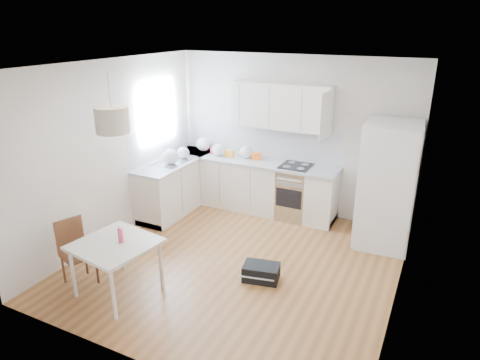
# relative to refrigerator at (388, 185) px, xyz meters

# --- Properties ---
(floor) EXTENTS (4.20, 4.20, 0.00)m
(floor) POSITION_rel_refrigerator_xyz_m (-1.72, -1.55, -0.93)
(floor) COLOR brown
(floor) RESTS_ON ground
(ceiling) EXTENTS (4.20, 4.20, 0.00)m
(ceiling) POSITION_rel_refrigerator_xyz_m (-1.72, -1.55, 1.77)
(ceiling) COLOR white
(ceiling) RESTS_ON wall_back
(wall_back) EXTENTS (4.20, 0.00, 4.20)m
(wall_back) POSITION_rel_refrigerator_xyz_m (-1.72, 0.55, 0.42)
(wall_back) COLOR beige
(wall_back) RESTS_ON floor
(wall_left) EXTENTS (0.00, 4.20, 4.20)m
(wall_left) POSITION_rel_refrigerator_xyz_m (-3.82, -1.55, 0.42)
(wall_left) COLOR beige
(wall_left) RESTS_ON floor
(wall_right) EXTENTS (0.00, 4.20, 4.20)m
(wall_right) POSITION_rel_refrigerator_xyz_m (0.38, -1.55, 0.42)
(wall_right) COLOR beige
(wall_right) RESTS_ON floor
(window_glassblock) EXTENTS (0.02, 1.00, 1.00)m
(window_glassblock) POSITION_rel_refrigerator_xyz_m (-3.81, -0.40, 0.82)
(window_glassblock) COLOR #BFE0F9
(window_glassblock) RESTS_ON wall_left
(cabinets_back) EXTENTS (3.00, 0.60, 0.88)m
(cabinets_back) POSITION_rel_refrigerator_xyz_m (-2.32, 0.25, -0.49)
(cabinets_back) COLOR silver
(cabinets_back) RESTS_ON floor
(cabinets_left) EXTENTS (0.60, 1.80, 0.88)m
(cabinets_left) POSITION_rel_refrigerator_xyz_m (-3.52, -0.35, -0.49)
(cabinets_left) COLOR silver
(cabinets_left) RESTS_ON floor
(counter_back) EXTENTS (3.02, 0.64, 0.04)m
(counter_back) POSITION_rel_refrigerator_xyz_m (-2.32, 0.25, -0.03)
(counter_back) COLOR #A9ABAE
(counter_back) RESTS_ON cabinets_back
(counter_left) EXTENTS (0.64, 1.82, 0.04)m
(counter_left) POSITION_rel_refrigerator_xyz_m (-3.52, -0.35, -0.03)
(counter_left) COLOR #A9ABAE
(counter_left) RESTS_ON cabinets_left
(backsplash_back) EXTENTS (3.00, 0.01, 0.58)m
(backsplash_back) POSITION_rel_refrigerator_xyz_m (-2.32, 0.54, 0.28)
(backsplash_back) COLOR silver
(backsplash_back) RESTS_ON wall_back
(backsplash_left) EXTENTS (0.01, 1.80, 0.58)m
(backsplash_left) POSITION_rel_refrigerator_xyz_m (-3.81, -0.35, 0.28)
(backsplash_left) COLOR silver
(backsplash_left) RESTS_ON wall_left
(upper_cabinets) EXTENTS (1.70, 0.32, 0.75)m
(upper_cabinets) POSITION_rel_refrigerator_xyz_m (-1.87, 0.39, 0.95)
(upper_cabinets) COLOR silver
(upper_cabinets) RESTS_ON wall_back
(range_oven) EXTENTS (0.50, 0.61, 0.88)m
(range_oven) POSITION_rel_refrigerator_xyz_m (-1.52, 0.25, -0.49)
(range_oven) COLOR #B3B5B8
(range_oven) RESTS_ON floor
(sink) EXTENTS (0.50, 0.80, 0.16)m
(sink) POSITION_rel_refrigerator_xyz_m (-3.52, -0.40, -0.01)
(sink) COLOR #B3B5B8
(sink) RESTS_ON counter_left
(refrigerator) EXTENTS (0.94, 0.98, 1.86)m
(refrigerator) POSITION_rel_refrigerator_xyz_m (0.00, 0.00, 0.00)
(refrigerator) COLOR white
(refrigerator) RESTS_ON floor
(dining_table) EXTENTS (1.01, 1.01, 0.70)m
(dining_table) POSITION_rel_refrigerator_xyz_m (-2.72, -2.82, -0.31)
(dining_table) COLOR beige
(dining_table) RESTS_ON floor
(dining_chair) EXTENTS (0.46, 0.46, 0.85)m
(dining_chair) POSITION_rel_refrigerator_xyz_m (-3.31, -2.88, -0.50)
(dining_chair) COLOR #452514
(dining_chair) RESTS_ON floor
(drink_bottle) EXTENTS (0.07, 0.07, 0.22)m
(drink_bottle) POSITION_rel_refrigerator_xyz_m (-2.66, -2.77, -0.12)
(drink_bottle) COLOR #D53B61
(drink_bottle) RESTS_ON dining_table
(gym_bag) EXTENTS (0.52, 0.39, 0.21)m
(gym_bag) POSITION_rel_refrigerator_xyz_m (-1.25, -1.78, -0.82)
(gym_bag) COLOR black
(gym_bag) RESTS_ON floor
(pendant_lamp) EXTENTS (0.48, 0.48, 0.29)m
(pendant_lamp) POSITION_rel_refrigerator_xyz_m (-2.65, -2.73, 1.25)
(pendant_lamp) COLOR #B6A58C
(pendant_lamp) RESTS_ON ceiling
(grocery_bag_a) EXTENTS (0.28, 0.23, 0.25)m
(grocery_bag_a) POSITION_rel_refrigerator_xyz_m (-3.37, 0.35, 0.12)
(grocery_bag_a) COLOR white
(grocery_bag_a) RESTS_ON counter_back
(grocery_bag_b) EXTENTS (0.25, 0.21, 0.22)m
(grocery_bag_b) POSITION_rel_refrigerator_xyz_m (-2.96, 0.19, 0.10)
(grocery_bag_b) COLOR white
(grocery_bag_b) RESTS_ON counter_back
(grocery_bag_c) EXTENTS (0.25, 0.21, 0.23)m
(grocery_bag_c) POSITION_rel_refrigerator_xyz_m (-2.46, 0.30, 0.10)
(grocery_bag_c) COLOR white
(grocery_bag_c) RESTS_ON counter_back
(grocery_bag_d) EXTENTS (0.22, 0.19, 0.20)m
(grocery_bag_d) POSITION_rel_refrigerator_xyz_m (-3.46, -0.19, 0.09)
(grocery_bag_d) COLOR white
(grocery_bag_d) RESTS_ON counter_back
(grocery_bag_e) EXTENTS (0.29, 0.24, 0.26)m
(grocery_bag_e) POSITION_rel_refrigerator_xyz_m (-3.47, -0.56, 0.12)
(grocery_bag_e) COLOR white
(grocery_bag_e) RESTS_ON counter_left
(snack_orange) EXTENTS (0.20, 0.17, 0.12)m
(snack_orange) POSITION_rel_refrigerator_xyz_m (-2.27, 0.31, 0.05)
(snack_orange) COLOR #F25D15
(snack_orange) RESTS_ON counter_back
(snack_yellow) EXTENTS (0.17, 0.11, 0.12)m
(snack_yellow) POSITION_rel_refrigerator_xyz_m (-2.78, 0.25, 0.05)
(snack_yellow) COLOR #FFAA28
(snack_yellow) RESTS_ON counter_back
(snack_red) EXTENTS (0.19, 0.18, 0.11)m
(snack_red) POSITION_rel_refrigerator_xyz_m (-3.11, 0.31, 0.05)
(snack_red) COLOR #B4162C
(snack_red) RESTS_ON counter_back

